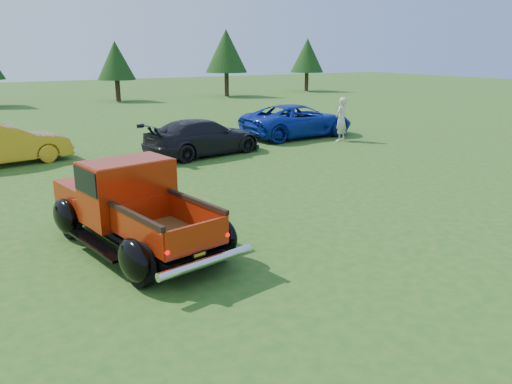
# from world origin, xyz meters

# --- Properties ---
(ground) EXTENTS (120.00, 120.00, 0.00)m
(ground) POSITION_xyz_m (0.00, 0.00, 0.00)
(ground) COLOR #235317
(ground) RESTS_ON ground
(tree_mid_right) EXTENTS (2.82, 2.82, 4.40)m
(tree_mid_right) POSITION_xyz_m (6.00, 30.00, 2.97)
(tree_mid_right) COLOR #332114
(tree_mid_right) RESTS_ON ground
(tree_east) EXTENTS (3.46, 3.46, 5.40)m
(tree_east) POSITION_xyz_m (15.00, 29.50, 3.66)
(tree_east) COLOR #332114
(tree_east) RESTS_ON ground
(tree_far_east) EXTENTS (3.07, 3.07, 4.80)m
(tree_far_east) POSITION_xyz_m (24.00, 30.50, 3.25)
(tree_far_east) COLOR #332114
(tree_far_east) RESTS_ON ground
(pickup_truck) EXTENTS (2.79, 4.79, 1.69)m
(pickup_truck) POSITION_xyz_m (-2.08, 1.11, 0.80)
(pickup_truck) COLOR black
(pickup_truck) RESTS_ON ground
(show_car_yellow) EXTENTS (4.34, 2.08, 1.37)m
(show_car_yellow) POSITION_xyz_m (-3.50, 10.26, 0.69)
(show_car_yellow) COLOR orange
(show_car_yellow) RESTS_ON ground
(show_car_grey) EXTENTS (4.78, 2.61, 1.31)m
(show_car_grey) POSITION_xyz_m (2.91, 8.33, 0.66)
(show_car_grey) COLOR black
(show_car_grey) RESTS_ON ground
(show_car_blue) EXTENTS (5.22, 2.55, 1.43)m
(show_car_blue) POSITION_xyz_m (8.21, 9.82, 0.71)
(show_car_blue) COLOR navy
(show_car_blue) RESTS_ON ground
(spectator) EXTENTS (0.78, 0.65, 1.83)m
(spectator) POSITION_xyz_m (9.13, 7.99, 0.92)
(spectator) COLOR beige
(spectator) RESTS_ON ground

